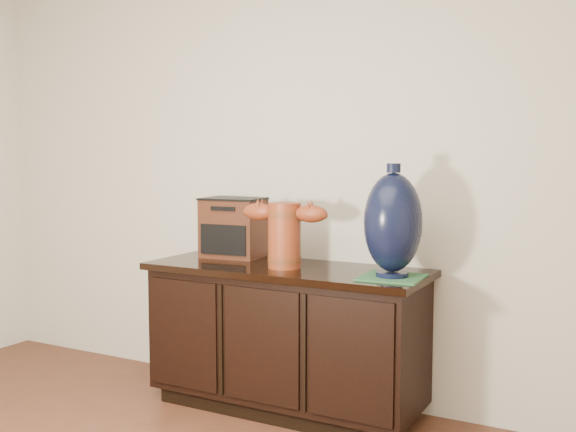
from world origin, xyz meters
The scene contains 6 objects.
sideboard centered at (0.00, 2.23, 0.39)m, with size 1.46×0.56×0.75m.
terracotta_vessel centered at (0.02, 2.18, 0.94)m, with size 0.46×0.18×0.33m.
tv_radio centered at (-0.41, 2.38, 0.92)m, with size 0.35×0.30×0.33m.
green_mat centered at (0.59, 2.17, 0.76)m, with size 0.28×0.28×0.01m, color #295B33.
lamp_base centered at (0.59, 2.17, 1.01)m, with size 0.28×0.28×0.52m.
spray_can centered at (-0.30, 2.43, 0.84)m, with size 0.06×0.06×0.17m.
Camera 1 is at (1.62, -0.77, 1.33)m, focal length 42.00 mm.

